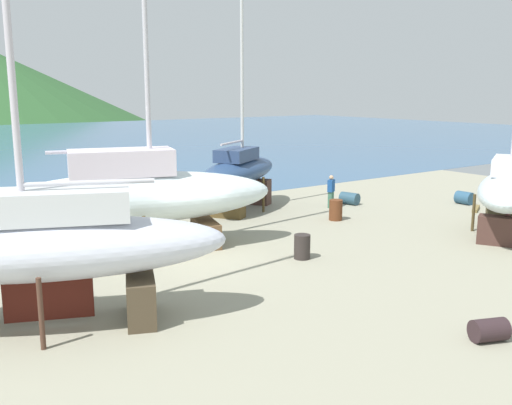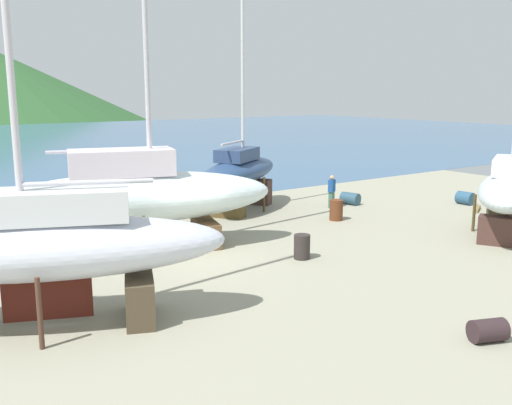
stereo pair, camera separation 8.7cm
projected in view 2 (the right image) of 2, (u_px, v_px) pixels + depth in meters
The scene contains 12 objects.
ground_plane at pixel (263, 286), 17.10m from camera, with size 51.75×51.75×0.00m, color gray.
sailboat_small_center at pixel (240, 172), 27.62m from camera, with size 6.99×5.60×10.12m.
sailboat_mid_port at pixel (46, 247), 13.83m from camera, with size 9.10×5.64×14.17m.
sailboat_large_starboard at pixel (136, 195), 20.64m from camera, with size 10.42×5.45×16.04m.
sailboat_far_slipway at pixel (510, 190), 22.90m from camera, with size 7.53×5.51×12.38m.
worker at pixel (332, 191), 28.38m from camera, with size 0.50×0.42×1.64m.
barrel_rust_far at pixel (336, 210), 25.74m from camera, with size 0.60×0.60×0.93m, color brown.
barrel_tipped_left at pixel (350, 199), 29.34m from camera, with size 0.62×0.62×0.93m, color #2E5062.
barrel_tipped_center at pixel (302, 247), 19.82m from camera, with size 0.57×0.57×0.86m, color #302927.
barrel_ochre at pixel (465, 198), 29.37m from camera, with size 0.65×0.65×0.82m, color #2C5370.
barrel_by_slipway at pixel (488, 330), 13.28m from camera, with size 0.54×0.54×0.82m, color #312225.
timber_short_skew at pixel (477, 209), 27.88m from camera, with size 1.39×0.23×0.16m, color olive.
Camera 2 is at (-9.60, -17.42, 5.74)m, focal length 40.13 mm.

